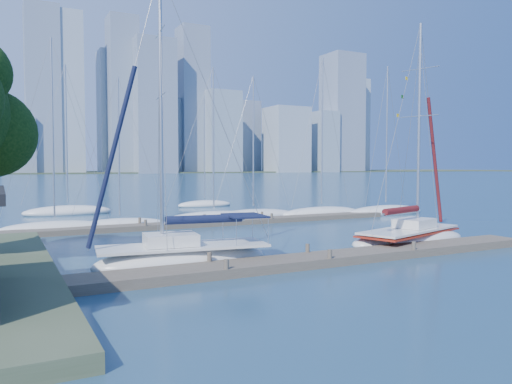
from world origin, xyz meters
TOP-DOWN VIEW (x-y plane):
  - ground at (0.00, 0.00)m, footprint 700.00×700.00m
  - near_dock at (0.00, 0.00)m, footprint 26.00×2.00m
  - far_dock at (2.00, 16.00)m, footprint 30.00×1.80m
  - far_shore at (0.00, 320.00)m, footprint 800.00×100.00m
  - sailboat_navy at (-5.67, 2.37)m, footprint 8.37×3.64m
  - sailboat_maroon at (7.76, 2.21)m, footprint 8.36×4.87m
  - bg_boat_0 at (-9.63, 17.66)m, footprint 7.61×4.94m
  - bg_boat_1 at (-5.18, 17.90)m, footprint 7.10×4.24m
  - bg_boat_2 at (2.62, 18.90)m, footprint 8.30×2.91m
  - bg_boat_3 at (6.37, 19.10)m, footprint 8.40×3.85m
  - bg_boat_4 at (12.86, 18.28)m, footprint 8.57×4.77m
  - bg_boat_5 at (19.02, 16.73)m, footprint 8.71×5.65m
  - bg_boat_6 at (-7.37, 29.93)m, footprint 7.89×2.69m
  - bg_boat_7 at (7.25, 32.72)m, footprint 6.53×4.27m
  - skyline at (22.70, 290.46)m, footprint 504.24×51.31m

SIDE VIEW (x-z plane):
  - ground at x=0.00m, z-range 0.00..0.00m
  - far_shore at x=0.00m, z-range -0.75..0.75m
  - far_dock at x=2.00m, z-range 0.00..0.36m
  - near_dock at x=0.00m, z-range 0.00..0.40m
  - bg_boat_1 at x=-5.18m, z-range -5.36..5.83m
  - bg_boat_7 at x=7.25m, z-range -5.91..6.42m
  - bg_boat_0 at x=-9.63m, z-range -6.46..6.99m
  - bg_boat_3 at x=6.37m, z-range -5.97..6.50m
  - bg_boat_2 at x=2.62m, z-range -6.14..6.68m
  - bg_boat_4 at x=12.86m, z-range -6.95..7.53m
  - bg_boat_5 at x=19.02m, z-range -6.73..7.31m
  - bg_boat_6 at x=-7.37m, z-range -6.76..7.36m
  - sailboat_maroon at x=7.76m, z-range -5.52..7.65m
  - sailboat_navy at x=-5.67m, z-range -5.66..7.84m
  - skyline at x=22.70m, z-range -15.43..87.53m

